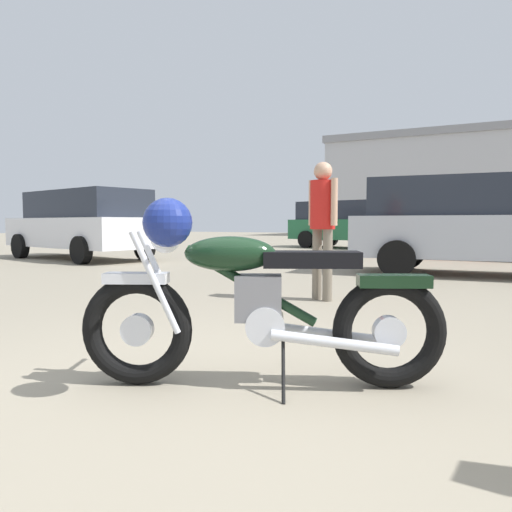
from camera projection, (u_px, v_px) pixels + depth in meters
name	position (u px, v px, depth m)	size (l,w,h in m)	color
ground_plane	(198.00, 397.00, 2.58)	(80.00, 80.00, 0.00)	gray
vintage_motorcycle	(252.00, 302.00, 2.70)	(1.92, 1.11, 1.07)	black
bystander	(323.00, 216.00, 5.75)	(0.42, 0.30, 1.66)	#706656
blue_hatchback_right	(460.00, 227.00, 12.76)	(4.25, 2.02, 1.67)	black
red_hatchback_near	(83.00, 223.00, 12.34)	(4.95, 2.64, 1.74)	black
silver_sedan_mid	(485.00, 223.00, 8.45)	(4.83, 2.26, 1.74)	black
pale_sedan_back	(351.00, 223.00, 17.76)	(4.95, 2.64, 1.74)	black
industrial_building	(503.00, 185.00, 33.71)	(23.50, 10.81, 13.92)	#B2B2B7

